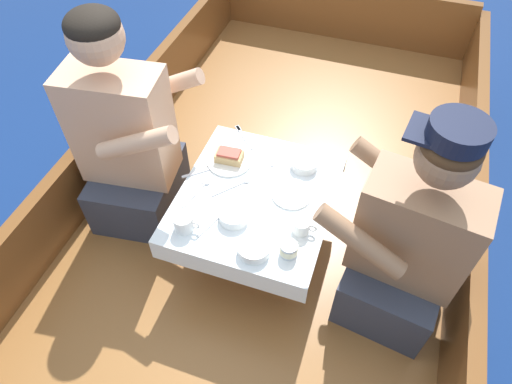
{
  "coord_description": "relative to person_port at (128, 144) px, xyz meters",
  "views": [
    {
      "loc": [
        0.39,
        -1.27,
        2.04
      ],
      "look_at": [
        0.0,
        -0.13,
        0.65
      ],
      "focal_mm": 32.0,
      "sensor_mm": 36.0,
      "label": 1
    }
  ],
  "objects": [
    {
      "name": "coffee_cup_starboard",
      "position": [
        0.83,
        -0.17,
        -0.02
      ],
      "size": [
        0.09,
        0.07,
        0.06
      ],
      "color": "white",
      "rests_on": "cockpit_table"
    },
    {
      "name": "ground_plane",
      "position": [
        0.61,
        0.08,
        -0.68
      ],
      "size": [
        60.0,
        60.0,
        0.0
      ],
      "primitive_type": "plane",
      "color": "navy"
    },
    {
      "name": "tin_can",
      "position": [
        0.81,
        -0.28,
        -0.02
      ],
      "size": [
        0.07,
        0.07,
        0.05
      ],
      "color": "silver",
      "rests_on": "cockpit_table"
    },
    {
      "name": "utensil_knife_port",
      "position": [
        0.49,
        -0.24,
        -0.05
      ],
      "size": [
        0.07,
        0.16,
        0.0
      ],
      "rotation": [
        0.0,
        0.0,
        1.23
      ],
      "color": "silver",
      "rests_on": "cockpit_table"
    },
    {
      "name": "coffee_cup_port",
      "position": [
        0.4,
        -0.3,
        -0.02
      ],
      "size": [
        0.11,
        0.08,
        0.07
      ],
      "color": "white",
      "rests_on": "cockpit_table"
    },
    {
      "name": "person_port",
      "position": [
        0.0,
        0.0,
        0.0
      ],
      "size": [
        0.56,
        0.5,
        1.04
      ],
      "rotation": [
        0.0,
        0.0,
        0.13
      ],
      "color": "#333847",
      "rests_on": "boat_deck"
    },
    {
      "name": "utensil_knife_starboard",
      "position": [
        0.61,
        0.2,
        -0.05
      ],
      "size": [
        0.04,
        0.17,
        0.0
      ],
      "rotation": [
        0.0,
        0.0,
        1.73
      ],
      "color": "silver",
      "rests_on": "cockpit_table"
    },
    {
      "name": "sandwich",
      "position": [
        0.44,
        0.09,
        -0.02
      ],
      "size": [
        0.12,
        0.08,
        0.05
      ],
      "rotation": [
        0.0,
        0.0,
        0.07
      ],
      "color": "tan",
      "rests_on": "plate_sandwich"
    },
    {
      "name": "gunwale_starboard",
      "position": [
        1.49,
        0.08,
        -0.26
      ],
      "size": [
        0.06,
        3.66,
        0.33
      ],
      "primitive_type": "cube",
      "color": "brown",
      "rests_on": "boat_deck"
    },
    {
      "name": "gunwale_port",
      "position": [
        -0.27,
        0.08,
        -0.26
      ],
      "size": [
        0.06,
        3.66,
        0.33
      ],
      "primitive_type": "cube",
      "color": "brown",
      "rests_on": "boat_deck"
    },
    {
      "name": "utensil_spoon_center",
      "position": [
        0.51,
        -0.03,
        -0.05
      ],
      "size": [
        0.12,
        0.14,
        0.01
      ],
      "rotation": [
        0.0,
        0.0,
        0.86
      ],
      "color": "silver",
      "rests_on": "cockpit_table"
    },
    {
      "name": "bowl_starboard_near",
      "position": [
        0.75,
        0.16,
        -0.03
      ],
      "size": [
        0.12,
        0.12,
        0.04
      ],
      "color": "white",
      "rests_on": "cockpit_table"
    },
    {
      "name": "cockpit_table",
      "position": [
        0.61,
        -0.06,
        -0.09
      ],
      "size": [
        0.62,
        0.7,
        0.37
      ],
      "color": "#B2B2B7",
      "rests_on": "boat_deck"
    },
    {
      "name": "boat_deck",
      "position": [
        0.61,
        0.08,
        -0.55
      ],
      "size": [
        1.82,
        3.66,
        0.26
      ],
      "primitive_type": "cube",
      "color": "brown",
      "rests_on": "ground_plane"
    },
    {
      "name": "utensil_fork_port",
      "position": [
        0.36,
        0.0,
        -0.05
      ],
      "size": [
        0.14,
        0.13,
        0.0
      ],
      "rotation": [
        0.0,
        0.0,
        0.73
      ],
      "color": "silver",
      "rests_on": "cockpit_table"
    },
    {
      "name": "plate_sandwich",
      "position": [
        0.44,
        0.09,
        -0.05
      ],
      "size": [
        0.2,
        0.2,
        0.01
      ],
      "color": "white",
      "rests_on": "cockpit_table"
    },
    {
      "name": "utensil_fork_starboard",
      "position": [
        0.43,
        0.26,
        -0.05
      ],
      "size": [
        0.13,
        0.14,
        0.0
      ],
      "rotation": [
        0.0,
        0.0,
        2.33
      ],
      "color": "silver",
      "rests_on": "cockpit_table"
    },
    {
      "name": "bowl_port_near",
      "position": [
        0.57,
        -0.2,
        -0.03
      ],
      "size": [
        0.12,
        0.12,
        0.04
      ],
      "color": "white",
      "rests_on": "cockpit_table"
    },
    {
      "name": "person_starboard",
      "position": [
        1.22,
        -0.12,
        -0.04
      ],
      "size": [
        0.56,
        0.5,
        0.97
      ],
      "rotation": [
        0.0,
        0.0,
        3.0
      ],
      "color": "#333847",
      "rests_on": "boat_deck"
    },
    {
      "name": "plate_bread",
      "position": [
        0.74,
        -0.01,
        -0.05
      ],
      "size": [
        0.16,
        0.16,
        0.01
      ],
      "color": "white",
      "rests_on": "cockpit_table"
    },
    {
      "name": "utensil_spoon_starboard",
      "position": [
        0.38,
        -0.1,
        -0.05
      ],
      "size": [
        0.06,
        0.17,
        0.01
      ],
      "rotation": [
        0.0,
        0.0,
        1.34
      ],
      "color": "silver",
      "rests_on": "cockpit_table"
    },
    {
      "name": "bowl_center_far",
      "position": [
        0.69,
        -0.32,
        -0.03
      ],
      "size": [
        0.12,
        0.12,
        0.04
      ],
      "color": "white",
      "rests_on": "cockpit_table"
    },
    {
      "name": "bow_coaming",
      "position": [
        0.61,
        1.88,
        -0.23
      ],
      "size": [
        1.7,
        0.06,
        0.38
      ],
      "primitive_type": "cube",
      "color": "brown",
      "rests_on": "boat_deck"
    }
  ]
}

